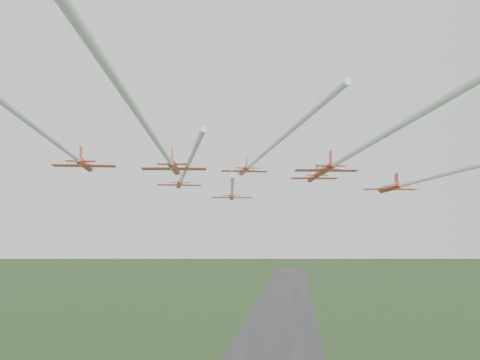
# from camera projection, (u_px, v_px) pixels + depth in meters

# --- Properties ---
(runway) EXTENTS (38.00, 900.00, 0.04)m
(runway) POSITION_uv_depth(u_px,v_px,m) (281.00, 319.00, 290.56)
(runway) COLOR #37373A
(runway) RESTS_ON ground
(jet_lead) EXTENTS (10.13, 49.70, 2.65)m
(jet_lead) POSITION_uv_depth(u_px,v_px,m) (232.00, 193.00, 107.78)
(jet_lead) COLOR red
(jet_row2_left) EXTENTS (18.60, 59.65, 2.50)m
(jet_row2_left) POSITION_uv_depth(u_px,v_px,m) (183.00, 175.00, 87.94)
(jet_row2_left) COLOR red
(jet_row2_right) EXTENTS (13.29, 65.25, 2.69)m
(jet_row2_right) POSITION_uv_depth(u_px,v_px,m) (332.00, 166.00, 85.99)
(jet_row2_right) COLOR red
(jet_row3_left) EXTENTS (15.27, 50.43, 2.96)m
(jet_row3_left) POSITION_uv_depth(u_px,v_px,m) (73.00, 155.00, 75.19)
(jet_row3_left) COLOR red
(jet_row3_mid) EXTENTS (16.75, 58.12, 2.36)m
(jet_row3_mid) POSITION_uv_depth(u_px,v_px,m) (259.00, 157.00, 75.58)
(jet_row3_mid) COLOR red
(jet_row3_right) EXTENTS (14.59, 68.03, 2.81)m
(jet_row3_right) POSITION_uv_depth(u_px,v_px,m) (431.00, 177.00, 76.36)
(jet_row3_right) COLOR red
(jet_row4_left) EXTENTS (13.46, 64.80, 2.75)m
(jet_row4_left) POSITION_uv_depth(u_px,v_px,m) (162.00, 150.00, 60.09)
(jet_row4_left) COLOR red
(jet_row4_right) EXTENTS (13.12, 61.18, 2.73)m
(jet_row4_right) POSITION_uv_depth(u_px,v_px,m) (352.00, 154.00, 62.43)
(jet_row4_right) COLOR red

